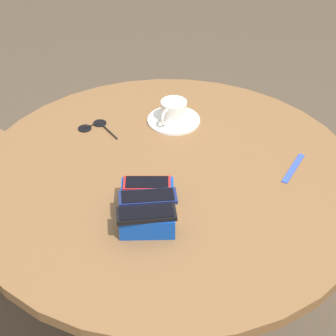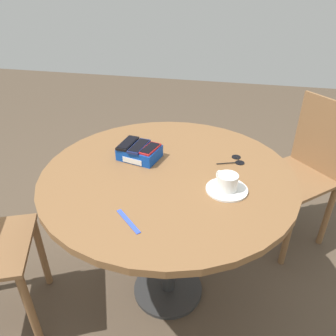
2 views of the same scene
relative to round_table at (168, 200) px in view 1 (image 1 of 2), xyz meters
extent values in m
cylinder|color=#2D2D2D|center=(0.00, 0.00, -0.29)|extent=(0.07, 0.07, 0.71)
cylinder|color=brown|center=(0.00, 0.00, 0.08)|extent=(1.09, 1.09, 0.03)
cube|color=#0F42AD|center=(-0.15, 0.09, 0.12)|extent=(0.20, 0.17, 0.06)
cube|color=white|center=(-0.17, 0.03, 0.11)|extent=(0.09, 0.02, 0.03)
cube|color=black|center=(-0.21, 0.11, 0.16)|extent=(0.07, 0.15, 0.01)
cube|color=black|center=(-0.21, 0.11, 0.16)|extent=(0.06, 0.13, 0.00)
cube|color=navy|center=(-0.15, 0.09, 0.16)|extent=(0.08, 0.15, 0.01)
cube|color=black|center=(-0.15, 0.09, 0.16)|extent=(0.07, 0.14, 0.00)
cube|color=red|center=(-0.10, 0.08, 0.15)|extent=(0.08, 0.13, 0.01)
cube|color=black|center=(-0.10, 0.08, 0.16)|extent=(0.07, 0.12, 0.00)
cylinder|color=white|center=(0.26, -0.09, 0.10)|extent=(0.17, 0.17, 0.01)
cylinder|color=white|center=(0.26, -0.09, 0.13)|extent=(0.08, 0.08, 0.06)
cylinder|color=tan|center=(0.26, -0.09, 0.16)|extent=(0.07, 0.07, 0.00)
torus|color=white|center=(0.23, -0.05, 0.13)|extent=(0.04, 0.05, 0.05)
cube|color=blue|center=(-0.07, -0.35, 0.10)|extent=(0.12, 0.11, 0.00)
cylinder|color=black|center=(0.28, 0.19, 0.10)|extent=(0.04, 0.04, 0.00)
cylinder|color=black|center=(0.30, 0.14, 0.10)|extent=(0.04, 0.04, 0.00)
cylinder|color=black|center=(0.29, 0.17, 0.10)|extent=(0.02, 0.05, 0.00)
cylinder|color=black|center=(0.24, 0.12, 0.10)|extent=(0.08, 0.03, 0.00)
cylinder|color=brown|center=(0.62, 0.33, -0.45)|extent=(0.04, 0.04, 0.44)
camera|label=1|loc=(-1.18, 0.31, 1.05)|focal=60.00mm
camera|label=2|loc=(0.25, -1.17, 0.84)|focal=35.00mm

